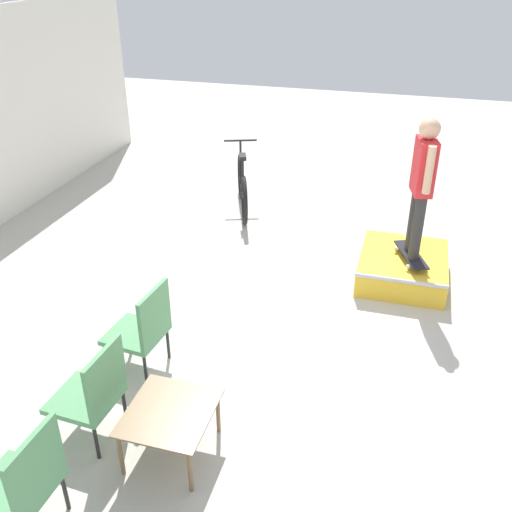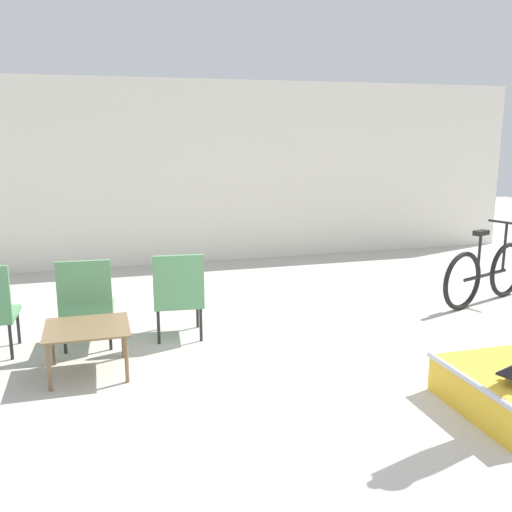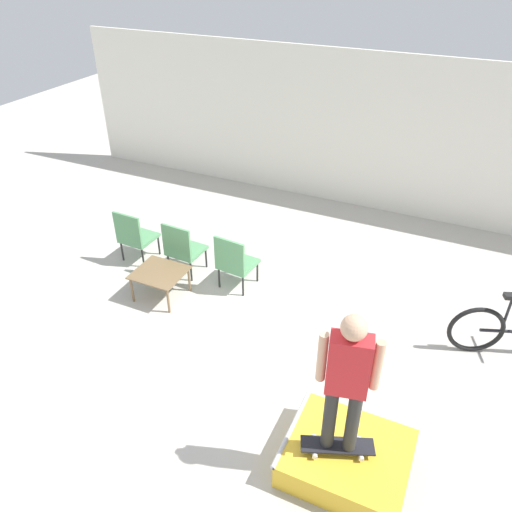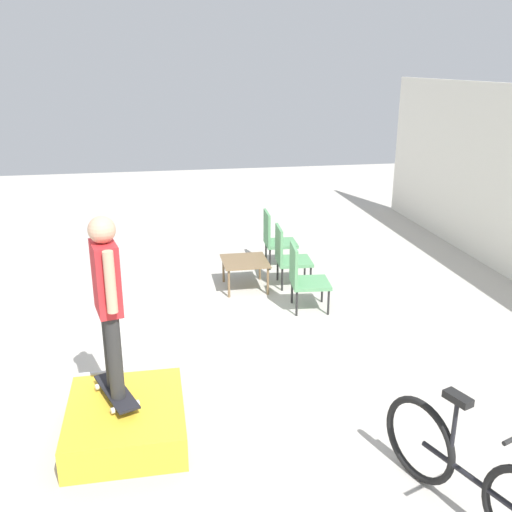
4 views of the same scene
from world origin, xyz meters
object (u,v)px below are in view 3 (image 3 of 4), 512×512
(person_skater, at_px, (347,376))
(patio_chair_left, at_px, (134,235))
(coffee_table, at_px, (160,275))
(skateboard_on_ramp, at_px, (337,446))
(skate_ramp_box, at_px, (347,458))
(patio_chair_right, at_px, (235,261))
(patio_chair_center, at_px, (182,247))

(person_skater, bearing_deg, patio_chair_left, 137.81)
(coffee_table, bearing_deg, skateboard_on_ramp, -27.87)
(skate_ramp_box, relative_size, patio_chair_right, 1.34)
(patio_chair_center, bearing_deg, patio_chair_left, 3.38)
(patio_chair_right, bearing_deg, coffee_table, 41.19)
(skateboard_on_ramp, height_order, patio_chair_left, patio_chair_left)
(skate_ramp_box, height_order, patio_chair_left, patio_chair_left)
(skate_ramp_box, xyz_separation_m, person_skater, (-0.10, -0.08, 1.24))
(patio_chair_left, bearing_deg, skate_ramp_box, 154.16)
(person_skater, height_order, patio_chair_right, person_skater)
(patio_chair_left, relative_size, patio_chair_center, 1.00)
(skate_ramp_box, bearing_deg, patio_chair_right, 136.67)
(skateboard_on_ramp, relative_size, person_skater, 0.45)
(patio_chair_right, bearing_deg, skateboard_on_ramp, 139.93)
(coffee_table, bearing_deg, person_skater, -27.87)
(person_skater, height_order, patio_chair_center, person_skater)
(patio_chair_left, relative_size, patio_chair_right, 1.00)
(person_skater, bearing_deg, patio_chair_right, 122.03)
(patio_chair_left, distance_m, patio_chair_right, 1.87)
(skateboard_on_ramp, relative_size, patio_chair_left, 0.81)
(person_skater, distance_m, patio_chair_left, 4.97)
(patio_chair_center, bearing_deg, coffee_table, 93.89)
(person_skater, bearing_deg, skate_ramp_box, 25.16)
(skate_ramp_box, height_order, person_skater, person_skater)
(skateboard_on_ramp, bearing_deg, patio_chair_center, 122.31)
(skateboard_on_ramp, xyz_separation_m, patio_chair_right, (-2.38, 2.42, 0.10))
(skateboard_on_ramp, distance_m, person_skater, 0.99)
(skate_ramp_box, xyz_separation_m, patio_chair_right, (-2.48, 2.34, 0.34))
(patio_chair_center, bearing_deg, skateboard_on_ramp, 147.27)
(skate_ramp_box, relative_size, person_skater, 0.76)
(coffee_table, distance_m, patio_chair_right, 1.15)
(skate_ramp_box, height_order, patio_chair_center, patio_chair_center)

